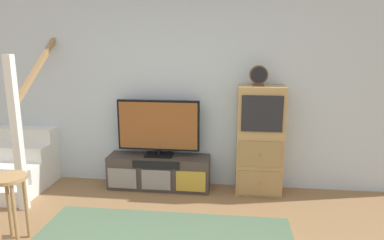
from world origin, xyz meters
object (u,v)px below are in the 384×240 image
(media_console, at_px, (159,172))
(desk_clock, at_px, (259,76))
(television, at_px, (158,127))
(side_cabinet, at_px, (260,141))
(bar_stool_near, at_px, (10,193))

(media_console, height_order, desk_clock, desk_clock)
(media_console, bearing_deg, television, 90.00)
(media_console, height_order, side_cabinet, side_cabinet)
(television, xyz_separation_m, bar_stool_near, (-1.14, -1.48, -0.33))
(television, height_order, bar_stool_near, television)
(side_cabinet, distance_m, bar_stool_near, 2.87)
(side_cabinet, height_order, desk_clock, desk_clock)
(media_console, relative_size, television, 1.25)
(television, height_order, desk_clock, desk_clock)
(media_console, distance_m, desk_clock, 1.82)
(desk_clock, xyz_separation_m, bar_stool_near, (-2.41, -1.45, -1.02))
(desk_clock, bearing_deg, side_cabinet, 17.64)
(desk_clock, bearing_deg, television, 178.71)
(media_console, xyz_separation_m, desk_clock, (1.27, -0.00, 1.30))
(side_cabinet, distance_m, desk_clock, 0.83)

